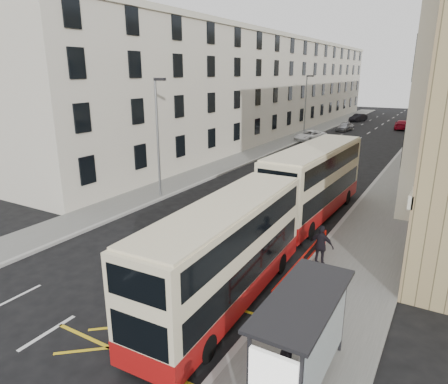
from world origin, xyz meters
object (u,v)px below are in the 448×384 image
Objects in this scene: car_dark at (358,118)px; car_silver at (345,126)px; car_red at (402,125)px; double_decker_front at (226,254)px; pedestrian_mid at (286,378)px; street_lamp_near at (158,132)px; street_lamp_far at (306,103)px; pedestrian_far at (321,246)px; bus_shelter at (303,330)px; white_van at (310,136)px; double_decker_rear at (314,182)px.

car_silver is at bearing -68.14° from car_dark.
car_silver is 9.47m from car_red.
double_decker_front reaches higher than car_dark.
pedestrian_mid is at bearing -61.45° from car_dark.
street_lamp_near is 30.00m from street_lamp_far.
pedestrian_far reaches higher than pedestrian_mid.
bus_shelter is 0.42× the size of double_decker_front.
street_lamp_far is 4.19× the size of pedestrian_far.
car_dark is (-0.98, 13.64, 0.01)m from car_silver.
double_decker_front reaches higher than car_silver.
street_lamp_far is 1.94× the size of car_dark.
white_van is (-13.37, 41.89, -0.30)m from pedestrian_mid.
street_lamp_near is 47.74m from car_red.
car_dark is at bearing 95.92° from double_decker_front.
bus_shelter reaches higher than car_red.
street_lamp_near is 1.94× the size of car_dark.
pedestrian_mid is (14.52, -42.93, -3.67)m from street_lamp_far.
street_lamp_near is at bearing 136.77° from double_decker_front.
car_red reaches higher than car_dark.
pedestrian_far is at bearing -61.49° from car_dark.
car_dark is at bearing 109.13° from white_van.
street_lamp_far is 1.62× the size of car_red.
car_red is at bearing 58.90° from street_lamp_far.
double_decker_front is 50.34m from car_silver.
double_decker_rear reaches higher than pedestrian_far.
pedestrian_far reaches higher than car_red.
car_dark is (-12.94, 66.44, -1.46)m from bus_shelter.
double_decker_rear is (10.43, 1.67, -2.44)m from street_lamp_near.
street_lamp_near and street_lamp_far have the same top height.
bus_shelter is 54.16m from car_silver.
street_lamp_near is 10.84m from double_decker_rear.
street_lamp_far is at bearing 112.20° from double_decker_rear.
street_lamp_near is 19.78m from pedestrian_mid.
car_silver is at bearing 35.02° from car_red.
pedestrian_mid reaches higher than car_dark.
double_decker_rear reaches higher than pedestrian_mid.
car_silver is at bearing 102.64° from white_van.
car_dark reaches higher than white_van.
pedestrian_far is (12.92, -34.83, -3.53)m from street_lamp_far.
bus_shelter is at bearing 44.07° from pedestrian_mid.
bus_shelter is 1.08× the size of car_silver.
double_decker_rear is (-4.26, 14.06, 0.06)m from bus_shelter.
car_red is at bearing 48.45° from car_silver.
street_lamp_near is at bearing -74.09° from car_dark.
street_lamp_far is at bearing 53.71° from car_red.
street_lamp_near is 14.35m from double_decker_front.
white_van is at bearing 101.86° from double_decker_front.
white_van is (1.15, -1.05, -3.97)m from street_lamp_far.
car_dark is (-8.68, 52.38, -1.52)m from double_decker_rear.
car_silver is at bearing 74.83° from pedestrian_mid.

